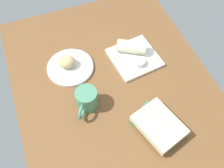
# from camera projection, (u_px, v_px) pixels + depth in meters

# --- Properties ---
(dining_table) EXTENTS (1.10, 0.90, 0.04)m
(dining_table) POSITION_uv_depth(u_px,v_px,m) (112.00, 82.00, 1.27)
(dining_table) COLOR brown
(dining_table) RESTS_ON ground
(round_plate) EXTENTS (0.22, 0.22, 0.01)m
(round_plate) POSITION_uv_depth(u_px,v_px,m) (70.00, 67.00, 1.28)
(round_plate) COLOR white
(round_plate) RESTS_ON dining_table
(scone_pastry) EXTENTS (0.09, 0.10, 0.05)m
(scone_pastry) POSITION_uv_depth(u_px,v_px,m) (67.00, 62.00, 1.26)
(scone_pastry) COLOR tan
(scone_pastry) RESTS_ON round_plate
(square_plate) EXTENTS (0.24, 0.24, 0.02)m
(square_plate) POSITION_uv_depth(u_px,v_px,m) (134.00, 58.00, 1.32)
(square_plate) COLOR white
(square_plate) RESTS_ON dining_table
(sauce_cup) EXTENTS (0.06, 0.06, 0.03)m
(sauce_cup) POSITION_uv_depth(u_px,v_px,m) (139.00, 62.00, 1.27)
(sauce_cup) COLOR silver
(sauce_cup) RESTS_ON square_plate
(breakfast_wrap) EXTENTS (0.12, 0.15, 0.06)m
(breakfast_wrap) POSITION_uv_depth(u_px,v_px,m) (132.00, 47.00, 1.30)
(breakfast_wrap) COLOR beige
(breakfast_wrap) RESTS_ON square_plate
(book_stack) EXTENTS (0.25, 0.21, 0.05)m
(book_stack) POSITION_uv_depth(u_px,v_px,m) (159.00, 125.00, 1.10)
(book_stack) COLOR #387260
(book_stack) RESTS_ON dining_table
(coffee_mug) EXTENTS (0.13, 0.11, 0.10)m
(coffee_mug) POSITION_uv_depth(u_px,v_px,m) (86.00, 99.00, 1.14)
(coffee_mug) COLOR #4C8C6B
(coffee_mug) RESTS_ON dining_table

